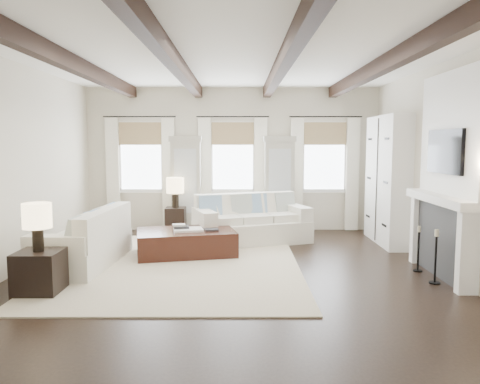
{
  "coord_description": "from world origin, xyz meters",
  "views": [
    {
      "loc": [
        0.14,
        -6.78,
        1.97
      ],
      "look_at": [
        0.16,
        1.06,
        1.15
      ],
      "focal_mm": 35.0,
      "sensor_mm": 36.0,
      "label": 1
    }
  ],
  "objects_px": {
    "side_table_front": "(40,272)",
    "side_table_back": "(176,222)",
    "ottoman": "(186,243)",
    "sofa_back": "(251,222)",
    "sofa_left": "(88,242)"
  },
  "relations": [
    {
      "from": "side_table_front",
      "to": "side_table_back",
      "type": "distance_m",
      "value": 3.99
    },
    {
      "from": "ottoman",
      "to": "sofa_back",
      "type": "bearing_deg",
      "value": 31.17
    },
    {
      "from": "ottoman",
      "to": "side_table_front",
      "type": "distance_m",
      "value": 2.71
    },
    {
      "from": "sofa_back",
      "to": "side_table_back",
      "type": "distance_m",
      "value": 1.67
    },
    {
      "from": "ottoman",
      "to": "side_table_back",
      "type": "distance_m",
      "value": 1.71
    },
    {
      "from": "sofa_left",
      "to": "side_table_front",
      "type": "height_order",
      "value": "sofa_left"
    },
    {
      "from": "sofa_back",
      "to": "side_table_front",
      "type": "bearing_deg",
      "value": -131.65
    },
    {
      "from": "sofa_left",
      "to": "side_table_front",
      "type": "distance_m",
      "value": 1.44
    },
    {
      "from": "ottoman",
      "to": "sofa_left",
      "type": "bearing_deg",
      "value": -167.85
    },
    {
      "from": "sofa_back",
      "to": "side_table_front",
      "type": "distance_m",
      "value": 4.31
    },
    {
      "from": "side_table_front",
      "to": "sofa_back",
      "type": "bearing_deg",
      "value": 48.35
    },
    {
      "from": "ottoman",
      "to": "side_table_front",
      "type": "xyz_separation_m",
      "value": [
        -1.69,
        -2.11,
        0.06
      ]
    },
    {
      "from": "side_table_back",
      "to": "side_table_front",
      "type": "bearing_deg",
      "value": -108.8
    },
    {
      "from": "sofa_left",
      "to": "side_table_back",
      "type": "bearing_deg",
      "value": 64.72
    },
    {
      "from": "sofa_left",
      "to": "ottoman",
      "type": "relative_size",
      "value": 1.3
    }
  ]
}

